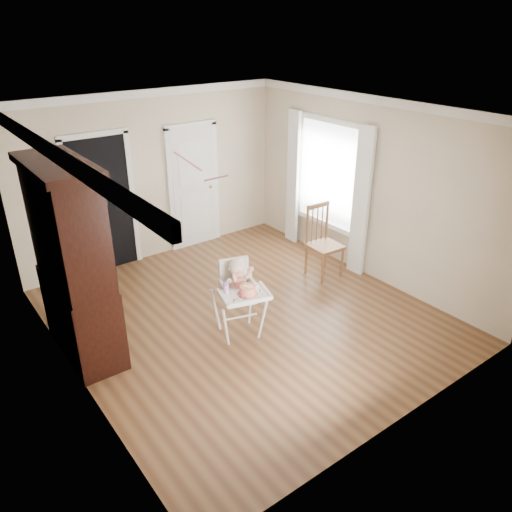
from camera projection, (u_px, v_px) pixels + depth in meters
floor at (246, 316)px, 6.78m from camera, size 5.00×5.00×0.00m
ceiling at (244, 112)px, 5.60m from camera, size 5.00×5.00×0.00m
wall_back at (154, 177)px, 7.99m from camera, size 4.50×0.00×4.50m
wall_left at (62, 274)px, 4.98m from camera, size 0.00×5.00×5.00m
wall_right at (368, 189)px, 7.41m from camera, size 0.00×5.00×5.00m
crown_molding at (244, 118)px, 5.63m from camera, size 4.50×5.00×0.12m
doorway at (102, 202)px, 7.60m from camera, size 1.06×0.05×2.22m
closet_door at (194, 188)px, 8.50m from camera, size 0.96×0.09×2.13m
window_right at (326, 181)px, 7.97m from camera, size 0.13×1.84×2.30m
high_chair at (238, 291)px, 6.12m from camera, size 0.75×0.85×1.02m
baby at (238, 278)px, 6.07m from camera, size 0.30×0.28×0.48m
cake at (248, 290)px, 5.86m from camera, size 0.25×0.25×0.12m
sippy_cup at (226, 287)px, 5.90m from camera, size 0.07×0.07×0.17m
china_cabinet at (74, 264)px, 5.58m from camera, size 0.62×1.39×2.34m
dining_chair at (323, 244)px, 7.64m from camera, size 0.48×0.48×1.13m
streamer at (188, 161)px, 5.71m from camera, size 0.11×0.49×0.15m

